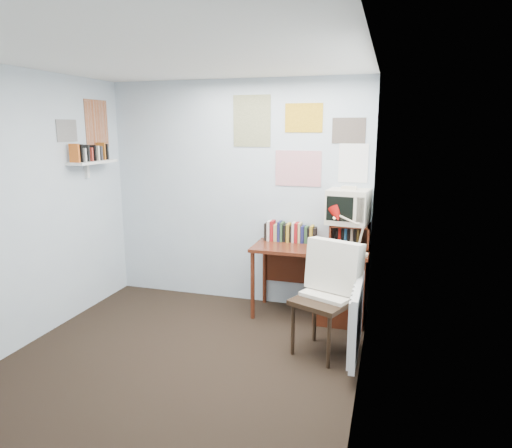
{
  "coord_description": "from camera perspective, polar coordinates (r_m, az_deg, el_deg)",
  "views": [
    {
      "loc": [
        1.67,
        -3.09,
        1.98
      ],
      "look_at": [
        0.47,
        0.94,
        1.09
      ],
      "focal_mm": 32.0,
      "sensor_mm": 36.0,
      "label": 1
    }
  ],
  "objects": [
    {
      "name": "tv_riser",
      "position": [
        4.82,
        11.66,
        -1.42
      ],
      "size": [
        0.4,
        0.3,
        0.25
      ],
      "primitive_type": "cube",
      "color": "#5B2514",
      "rests_on": "desk"
    },
    {
      "name": "desk",
      "position": [
        4.86,
        9.91,
        -7.14
      ],
      "size": [
        1.2,
        0.55,
        0.76
      ],
      "color": "#5B2514",
      "rests_on": "ground"
    },
    {
      "name": "radiator",
      "position": [
        3.96,
        12.5,
        -11.5
      ],
      "size": [
        0.09,
        0.8,
        0.6
      ],
      "primitive_type": "cube",
      "color": "white",
      "rests_on": "right_wall"
    },
    {
      "name": "wall_shelf",
      "position": [
        5.2,
        -19.74,
        7.3
      ],
      "size": [
        0.2,
        0.62,
        0.24
      ],
      "primitive_type": "cube",
      "color": "white",
      "rests_on": "left_wall"
    },
    {
      "name": "ground",
      "position": [
        4.03,
        -10.74,
        -17.69
      ],
      "size": [
        3.5,
        3.5,
        0.0
      ],
      "primitive_type": "plane",
      "color": "black",
      "rests_on": "ground"
    },
    {
      "name": "crt_tv",
      "position": [
        4.78,
        11.5,
        2.37
      ],
      "size": [
        0.45,
        0.42,
        0.39
      ],
      "primitive_type": "cube",
      "rotation": [
        0.0,
        0.0,
        -0.12
      ],
      "color": "beige",
      "rests_on": "tv_riser"
    },
    {
      "name": "left_wall",
      "position": [
        4.48,
        -28.71,
        1.12
      ],
      "size": [
        0.02,
        3.5,
        2.5
      ],
      "primitive_type": "cube",
      "color": "silver",
      "rests_on": "ground"
    },
    {
      "name": "desk_lamp",
      "position": [
        4.49,
        13.25,
        -1.45
      ],
      "size": [
        0.29,
        0.26,
        0.41
      ],
      "primitive_type": "cube",
      "rotation": [
        0.0,
        0.0,
        -0.04
      ],
      "color": "#AF0F0B",
      "rests_on": "desk"
    },
    {
      "name": "posters_back",
      "position": [
        4.93,
        5.35,
        10.39
      ],
      "size": [
        1.2,
        0.01,
        0.9
      ],
      "primitive_type": "cube",
      "color": "white",
      "rests_on": "back_wall"
    },
    {
      "name": "back_wall",
      "position": [
        5.17,
        -2.41,
        3.83
      ],
      "size": [
        3.0,
        0.02,
        2.5
      ],
      "primitive_type": "cube",
      "color": "silver",
      "rests_on": "ground"
    },
    {
      "name": "ceiling",
      "position": [
        3.55,
        -12.39,
        20.14
      ],
      "size": [
        3.0,
        3.5,
        0.02
      ],
      "primitive_type": "cube",
      "color": "white",
      "rests_on": "back_wall"
    },
    {
      "name": "right_wall",
      "position": [
        3.18,
        13.14,
        -1.61
      ],
      "size": [
        0.02,
        3.5,
        2.5
      ],
      "primitive_type": "cube",
      "color": "silver",
      "rests_on": "ground"
    },
    {
      "name": "book_row",
      "position": [
        4.98,
        4.5,
        -0.96
      ],
      "size": [
        0.6,
        0.14,
        0.22
      ],
      "primitive_type": "cube",
      "color": "#5B2514",
      "rests_on": "desk"
    },
    {
      "name": "posters_left",
      "position": [
        5.25,
        -20.88,
        11.41
      ],
      "size": [
        0.01,
        0.7,
        0.6
      ],
      "primitive_type": "cube",
      "color": "white",
      "rests_on": "left_wall"
    },
    {
      "name": "desk_chair",
      "position": [
        4.08,
        8.27,
        -9.6
      ],
      "size": [
        0.65,
        0.64,
        0.98
      ],
      "primitive_type": "cube",
      "rotation": [
        0.0,
        0.0,
        -0.42
      ],
      "color": "black",
      "rests_on": "ground"
    }
  ]
}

